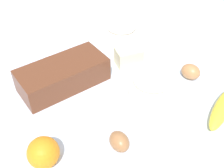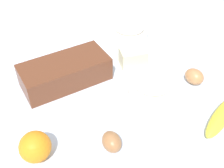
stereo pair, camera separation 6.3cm
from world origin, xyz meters
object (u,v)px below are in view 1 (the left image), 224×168
Objects in this scene: sugar_bowl at (121,30)px; egg_near_butter at (191,72)px; egg_beside_bowl at (119,141)px; butter_block at (129,56)px; orange_fruit at (43,153)px; flour_bowl at (152,83)px; banana at (222,109)px; loaf_pan at (63,74)px.

sugar_bowl reaches higher than egg_near_butter.
egg_beside_bowl is at bearing -164.79° from egg_near_butter.
egg_beside_bowl is (-0.24, -0.28, -0.01)m from butter_block.
orange_fruit reaches higher than egg_beside_bowl.
orange_fruit reaches higher than sugar_bowl.
flour_bowl is 0.22m from banana.
banana is 0.36m from butter_block.
banana is (0.10, -0.19, -0.01)m from flour_bowl.
orange_fruit is (-0.49, -0.36, 0.01)m from sugar_bowl.
sugar_bowl is 2.30× the size of egg_near_butter.
flour_bowl is at bearing 8.16° from orange_fruit.
sugar_bowl is at bearing 20.23° from loaf_pan.
flour_bowl is at bearing -108.73° from sugar_bowl.
egg_beside_bowl is at bearing -149.96° from flour_bowl.
butter_block is 0.22m from egg_near_butter.
loaf_pan is 0.24m from butter_block.
loaf_pan is 0.30m from orange_fruit.
loaf_pan is 0.49m from banana.
loaf_pan is 0.28m from flour_bowl.
egg_near_butter is 0.37m from egg_beside_bowl.
loaf_pan is 1.90× the size of sugar_bowl.
banana is (-0.00, -0.50, -0.01)m from sugar_bowl.
sugar_bowl is 0.79× the size of banana.
butter_block is (-0.08, -0.15, -0.00)m from sugar_bowl.
sugar_bowl is 0.50m from banana.
flour_bowl is 1.04× the size of sugar_bowl.
egg_beside_bowl is at bearing -90.75° from loaf_pan.
loaf_pan reaches higher than egg_beside_bowl.
loaf_pan is 3.54× the size of orange_fruit.
orange_fruit is at bearing -143.61° from sugar_bowl.
sugar_bowl is at bearing 53.69° from egg_beside_bowl.
loaf_pan reaches higher than butter_block.
butter_block is at bearing 49.36° from egg_beside_bowl.
flour_bowl is 0.15m from egg_near_butter.
flour_bowl is 1.95× the size of orange_fruit.
egg_beside_bowl is (0.18, -0.07, -0.02)m from orange_fruit.
butter_block is at bearing 124.01° from egg_near_butter.
flour_bowl is 0.25m from egg_beside_bowl.
butter_block is at bearing -117.08° from sugar_bowl.
flour_bowl is at bearing 170.46° from egg_near_butter.
flour_bowl is at bearing 30.04° from egg_beside_bowl.
orange_fruit reaches higher than butter_block.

